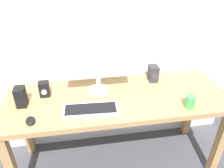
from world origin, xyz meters
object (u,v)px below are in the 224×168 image
at_px(desk, 117,106).
at_px(speaker_left, 21,97).
at_px(speaker_right, 153,73).
at_px(audio_controller, 44,89).
at_px(monitor, 98,59).
at_px(keyboard_primary, 91,110).
at_px(mouse, 30,121).
at_px(coffee_mug, 190,102).

distance_m(desk, speaker_left, 0.73).
bearing_deg(speaker_left, desk, -0.32).
xyz_separation_m(speaker_right, audio_controller, (-0.91, -0.09, -0.01)).
bearing_deg(desk, monitor, 141.36).
xyz_separation_m(keyboard_primary, mouse, (-0.41, -0.06, 0.00)).
height_order(desk, speaker_left, speaker_left).
distance_m(keyboard_primary, speaker_left, 0.52).
bearing_deg(coffee_mug, speaker_right, 110.19).
height_order(monitor, speaker_left, monitor).
relative_size(monitor, audio_controller, 4.20).
distance_m(keyboard_primary, mouse, 0.41).
relative_size(monitor, keyboard_primary, 1.31).
bearing_deg(mouse, keyboard_primary, -3.84).
distance_m(desk, audio_controller, 0.59).
bearing_deg(monitor, audio_controller, -178.99).
xyz_separation_m(speaker_right, speaker_left, (-1.07, -0.19, 0.00)).
height_order(keyboard_primary, coffee_mug, coffee_mug).
height_order(keyboard_primary, speaker_left, speaker_left).
bearing_deg(desk, speaker_right, 28.51).
distance_m(keyboard_primary, speaker_right, 0.67).
xyz_separation_m(monitor, speaker_right, (0.49, 0.08, -0.21)).
distance_m(mouse, coffee_mug, 1.13).
bearing_deg(keyboard_primary, mouse, -171.63).
distance_m(mouse, audio_controller, 0.32).
bearing_deg(keyboard_primary, audio_controller, 143.87).
bearing_deg(speaker_right, coffee_mug, -69.81).
xyz_separation_m(desk, coffee_mug, (0.50, -0.21, 0.14)).
xyz_separation_m(monitor, keyboard_primary, (-0.08, -0.26, -0.27)).
bearing_deg(keyboard_primary, coffee_mug, -5.24).
relative_size(monitor, mouse, 5.93).
relative_size(monitor, speaker_left, 3.49).
relative_size(desk, speaker_right, 12.23).
distance_m(monitor, coffee_mug, 0.75).
distance_m(monitor, speaker_left, 0.62).
bearing_deg(audio_controller, monitor, 1.01).
relative_size(monitor, coffee_mug, 5.52).
distance_m(desk, mouse, 0.67).
bearing_deg(mouse, desk, 6.18).
xyz_separation_m(speaker_left, audio_controller, (0.16, 0.10, -0.01)).
height_order(desk, coffee_mug, coffee_mug).
bearing_deg(monitor, coffee_mug, -26.84).
relative_size(speaker_right, audio_controller, 1.13).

